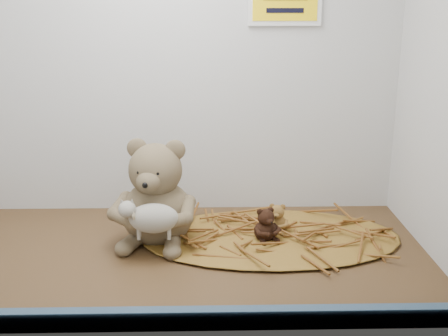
{
  "coord_description": "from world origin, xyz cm",
  "views": [
    {
      "loc": [
        11.65,
        -114.07,
        54.4
      ],
      "look_at": [
        14.36,
        2.29,
        19.52
      ],
      "focal_mm": 45.0,
      "sensor_mm": 36.0,
      "label": 1
    }
  ],
  "objects_px": {
    "main_teddy": "(157,192)",
    "mini_teddy_brown": "(265,223)",
    "toy_lamb": "(154,218)",
    "mini_teddy_tan": "(277,217)"
  },
  "relations": [
    {
      "from": "main_teddy",
      "to": "toy_lamb",
      "type": "relative_size",
      "value": 1.75
    },
    {
      "from": "main_teddy",
      "to": "mini_teddy_tan",
      "type": "bearing_deg",
      "value": 17.32
    },
    {
      "from": "toy_lamb",
      "to": "mini_teddy_tan",
      "type": "xyz_separation_m",
      "value": [
        0.28,
        0.12,
        -0.05
      ]
    },
    {
      "from": "mini_teddy_brown",
      "to": "main_teddy",
      "type": "bearing_deg",
      "value": 151.45
    },
    {
      "from": "mini_teddy_tan",
      "to": "mini_teddy_brown",
      "type": "relative_size",
      "value": 0.9
    },
    {
      "from": "mini_teddy_tan",
      "to": "main_teddy",
      "type": "bearing_deg",
      "value": -160.39
    },
    {
      "from": "main_teddy",
      "to": "mini_teddy_brown",
      "type": "relative_size",
      "value": 3.13
    },
    {
      "from": "main_teddy",
      "to": "mini_teddy_brown",
      "type": "bearing_deg",
      "value": 7.14
    },
    {
      "from": "mini_teddy_tan",
      "to": "mini_teddy_brown",
      "type": "height_order",
      "value": "mini_teddy_brown"
    },
    {
      "from": "mini_teddy_tan",
      "to": "mini_teddy_brown",
      "type": "bearing_deg",
      "value": -110.63
    }
  ]
}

